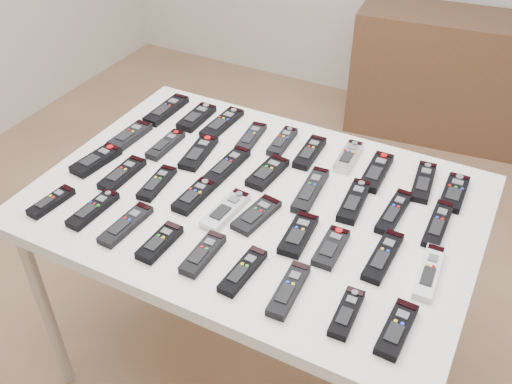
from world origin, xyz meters
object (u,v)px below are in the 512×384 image
at_px(remote_23, 226,210).
at_px(remote_25, 298,234).
at_px(remote_31, 126,225).
at_px(remote_34, 243,271).
at_px(remote_11, 166,145).
at_px(remote_19, 96,160).
at_px(sideboard, 484,83).
at_px(remote_4, 282,142).
at_px(remote_13, 227,166).
at_px(remote_26, 331,247).
at_px(remote_9, 454,192).
at_px(remote_30, 93,209).
at_px(remote_33, 203,254).
at_px(remote_14, 268,172).
at_px(remote_15, 311,190).
at_px(remote_20, 122,174).
at_px(remote_16, 354,201).
at_px(remote_3, 251,137).
at_px(remote_21, 157,183).
at_px(remote_37, 397,329).
at_px(remote_2, 222,123).
at_px(remote_7, 376,172).
at_px(remote_8, 423,182).
at_px(remote_28, 429,272).
at_px(remote_18, 438,224).
at_px(remote_35, 289,290).
at_px(remote_5, 310,152).
at_px(remote_1, 197,117).
at_px(table, 256,213).
at_px(remote_10, 130,136).
at_px(remote_6, 348,157).
at_px(remote_32, 160,242).
at_px(remote_22, 194,196).
at_px(remote_0, 166,110).
at_px(remote_24, 256,215).
at_px(remote_27, 383,256).

xyz_separation_m(remote_23, remote_25, (0.22, 0.00, 0.00)).
distance_m(remote_31, remote_34, 0.36).
relative_size(remote_11, remote_19, 0.99).
bearing_deg(sideboard, remote_11, -119.44).
distance_m(remote_4, remote_13, 0.22).
relative_size(remote_4, remote_26, 1.09).
relative_size(sideboard, remote_31, 8.01).
bearing_deg(remote_9, remote_30, -149.45).
height_order(remote_30, remote_33, remote_33).
distance_m(remote_14, remote_31, 0.45).
height_order(remote_15, remote_34, remote_15).
xyz_separation_m(remote_4, remote_20, (-0.35, -0.38, 0.00)).
bearing_deg(remote_16, remote_9, 31.61).
xyz_separation_m(remote_3, remote_4, (0.10, 0.02, 0.00)).
distance_m(remote_21, remote_37, 0.81).
bearing_deg(remote_23, remote_14, 88.02).
xyz_separation_m(remote_2, remote_16, (0.54, -0.19, 0.00)).
bearing_deg(remote_7, remote_8, 5.78).
distance_m(remote_21, remote_28, 0.80).
height_order(remote_18, remote_25, remote_25).
relative_size(remote_7, remote_35, 1.09).
bearing_deg(remote_5, remote_1, 175.49).
bearing_deg(remote_20, remote_11, 83.10).
bearing_deg(remote_20, remote_37, -10.98).
xyz_separation_m(remote_11, remote_21, (0.09, -0.18, -0.00)).
xyz_separation_m(remote_21, remote_33, (0.28, -0.19, 0.00)).
bearing_deg(remote_4, table, -82.46).
xyz_separation_m(sideboard, remote_33, (-0.40, -2.20, 0.44)).
distance_m(remote_3, remote_10, 0.40).
relative_size(remote_6, remote_15, 0.78).
relative_size(sideboard, remote_33, 9.05).
relative_size(table, remote_5, 7.19).
relative_size(remote_1, remote_16, 0.90).
xyz_separation_m(remote_32, remote_35, (0.37, 0.01, -0.00)).
height_order(remote_22, remote_37, same).
height_order(sideboard, remote_0, remote_0).
height_order(remote_28, remote_30, same).
bearing_deg(remote_18, remote_34, -134.65).
bearing_deg(remote_4, remote_7, -6.26).
bearing_deg(remote_3, remote_24, -65.35).
bearing_deg(remote_34, remote_11, 145.80).
relative_size(remote_13, remote_34, 1.19).
bearing_deg(remote_27, remote_37, -63.20).
relative_size(remote_7, remote_32, 1.33).
xyz_separation_m(remote_1, remote_23, (0.34, -0.38, -0.00)).
bearing_deg(remote_28, remote_37, -98.66).
xyz_separation_m(remote_11, remote_26, (0.65, -0.20, -0.00)).
distance_m(remote_20, remote_31, 0.24).
relative_size(table, remote_21, 7.79).
distance_m(remote_19, remote_33, 0.55).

